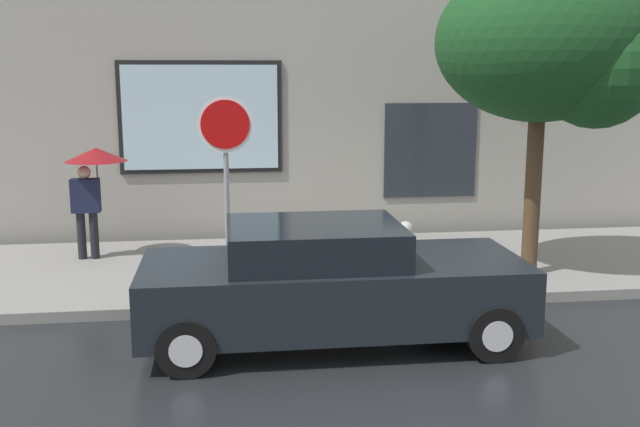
# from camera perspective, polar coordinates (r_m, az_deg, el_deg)

# --- Properties ---
(ground_plane) EXTENTS (60.00, 60.00, 0.00)m
(ground_plane) POSITION_cam_1_polar(r_m,az_deg,el_deg) (9.17, 4.58, -9.44)
(ground_plane) COLOR black
(sidewalk) EXTENTS (20.00, 4.00, 0.15)m
(sidewalk) POSITION_cam_1_polar(r_m,az_deg,el_deg) (11.96, 1.61, -4.15)
(sidewalk) COLOR gray
(sidewalk) RESTS_ON ground
(building_facade) EXTENTS (20.00, 0.67, 7.00)m
(building_facade) POSITION_cam_1_polar(r_m,az_deg,el_deg) (14.02, -0.01, 12.15)
(building_facade) COLOR #9E998E
(building_facade) RESTS_ON ground
(parked_car) EXTENTS (4.49, 1.90, 1.44)m
(parked_car) POSITION_cam_1_polar(r_m,az_deg,el_deg) (8.77, 0.77, -5.43)
(parked_car) COLOR black
(parked_car) RESTS_ON ground
(fire_hydrant) EXTENTS (0.30, 0.44, 0.83)m
(fire_hydrant) POSITION_cam_1_polar(r_m,az_deg,el_deg) (11.21, 6.59, -2.71)
(fire_hydrant) COLOR white
(fire_hydrant) RESTS_ON sidewalk
(pedestrian_with_umbrella) EXTENTS (0.99, 0.99, 1.83)m
(pedestrian_with_umbrella) POSITION_cam_1_polar(r_m,az_deg,el_deg) (12.49, -17.14, 3.21)
(pedestrian_with_umbrella) COLOR black
(pedestrian_with_umbrella) RESTS_ON sidewalk
(street_tree) EXTENTS (3.08, 2.62, 4.61)m
(street_tree) POSITION_cam_1_polar(r_m,az_deg,el_deg) (11.34, 17.53, 12.09)
(street_tree) COLOR #4C3823
(street_tree) RESTS_ON sidewalk
(stop_sign) EXTENTS (0.76, 0.10, 2.72)m
(stop_sign) POSITION_cam_1_polar(r_m,az_deg,el_deg) (10.10, -7.29, 4.49)
(stop_sign) COLOR gray
(stop_sign) RESTS_ON sidewalk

